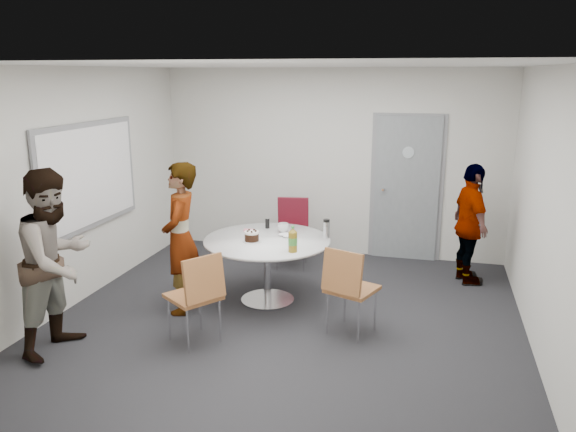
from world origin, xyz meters
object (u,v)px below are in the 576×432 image
(door, at_px, (406,189))
(person_left, at_px, (56,261))
(person_main, at_px, (181,238))
(table, at_px, (269,248))
(chair_near_left, at_px, (198,290))
(whiteboard, at_px, (90,176))
(person_right, at_px, (470,224))
(chair_far, at_px, (292,225))
(chair_near_right, at_px, (348,283))

(door, height_order, person_left, door)
(person_main, bearing_deg, table, 105.84)
(table, xyz_separation_m, chair_near_left, (-0.35, -1.23, -0.08))
(whiteboard, distance_m, person_main, 1.42)
(chair_near_left, distance_m, person_right, 3.61)
(chair_near_left, bearing_deg, door, 6.50)
(whiteboard, distance_m, person_right, 4.70)
(chair_far, bearing_deg, chair_near_right, 109.88)
(chair_near_left, xyz_separation_m, chair_near_right, (1.38, 0.56, -0.00))
(door, bearing_deg, person_right, -43.74)
(whiteboard, distance_m, chair_far, 2.74)
(person_main, distance_m, person_left, 1.36)
(table, height_order, chair_near_right, table)
(whiteboard, relative_size, table, 1.30)
(whiteboard, distance_m, table, 2.28)
(person_left, bearing_deg, whiteboard, 25.32)
(table, bearing_deg, person_left, -134.88)
(whiteboard, xyz_separation_m, chair_near_right, (3.16, -0.43, -0.87))
(chair_near_left, relative_size, chair_near_right, 1.00)
(door, distance_m, chair_near_right, 2.78)
(whiteboard, distance_m, chair_near_left, 2.22)
(door, bearing_deg, table, -124.92)
(table, bearing_deg, whiteboard, -173.84)
(whiteboard, height_order, person_left, whiteboard)
(chair_near_left, bearing_deg, person_main, 70.05)
(person_main, distance_m, person_right, 3.60)
(chair_near_left, relative_size, person_main, 0.56)
(person_right, bearing_deg, whiteboard, 90.10)
(chair_near_right, xyz_separation_m, person_main, (-1.90, 0.18, 0.27))
(door, relative_size, person_left, 1.19)
(chair_near_left, xyz_separation_m, chair_far, (0.29, 2.57, 0.00))
(chair_near_right, height_order, person_main, person_main)
(door, height_order, chair_far, door)
(door, bearing_deg, whiteboard, -147.34)
(table, xyz_separation_m, person_right, (2.28, 1.24, 0.11))
(chair_near_left, xyz_separation_m, person_right, (2.63, 2.47, 0.19))
(door, bearing_deg, chair_near_right, -98.46)
(table, bearing_deg, person_right, 28.48)
(whiteboard, xyz_separation_m, person_main, (1.26, -0.26, -0.60))
(whiteboard, distance_m, chair_near_right, 3.30)
(door, height_order, chair_near_right, door)
(door, height_order, table, door)
(person_left, bearing_deg, person_main, -28.17)
(chair_near_right, relative_size, person_right, 0.61)
(person_main, bearing_deg, person_right, 105.22)
(chair_near_right, bearing_deg, door, 102.08)
(table, height_order, person_left, person_left)
(whiteboard, height_order, chair_near_left, whiteboard)
(door, bearing_deg, person_main, -132.18)
(chair_far, bearing_deg, whiteboard, 28.59)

